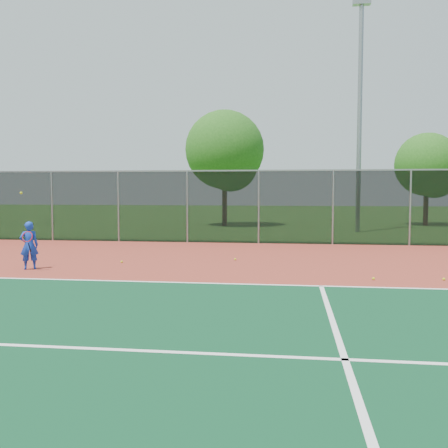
{
  "coord_description": "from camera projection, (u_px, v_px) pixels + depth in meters",
  "views": [
    {
      "loc": [
        1.26,
        -8.52,
        2.25
      ],
      "look_at": [
        -0.52,
        5.0,
        1.3
      ],
      "focal_mm": 40.0,
      "sensor_mm": 36.0,
      "label": 1
    }
  ],
  "objects": [
    {
      "name": "ground",
      "position": [
        216.0,
        318.0,
        8.75
      ],
      "size": [
        120.0,
        120.0,
        0.0
      ],
      "primitive_type": "plane",
      "color": "#285D1A",
      "rests_on": "ground"
    },
    {
      "name": "court_apron",
      "position": [
        230.0,
        294.0,
        10.73
      ],
      "size": [
        30.0,
        20.0,
        0.02
      ],
      "primitive_type": "cube",
      "color": "#993627",
      "rests_on": "ground"
    },
    {
      "name": "court_green",
      "position": [
        361.0,
        411.0,
        5.03
      ],
      "size": [
        22.0,
        13.0,
        0.01
      ],
      "primitive_type": "cube",
      "color": "#0E4324",
      "rests_on": "court_apron"
    },
    {
      "name": "court_lines",
      "position": [
        344.0,
        357.0,
        6.63
      ],
      "size": [
        22.1,
        13.05,
        0.0
      ],
      "color": "white",
      "rests_on": "court_apron"
    },
    {
      "name": "fence_back",
      "position": [
        259.0,
        206.0,
        20.51
      ],
      "size": [
        30.0,
        0.06,
        3.03
      ],
      "color": "black",
      "rests_on": "court_apron"
    },
    {
      "name": "tennis_player",
      "position": [
        29.0,
        245.0,
        13.87
      ],
      "size": [
        0.59,
        0.67,
        2.17
      ],
      "color": "#1339B9",
      "rests_on": "court_apron"
    },
    {
      "name": "practice_ball_0",
      "position": [
        444.0,
        279.0,
        12.21
      ],
      "size": [
        0.07,
        0.07,
        0.07
      ],
      "primitive_type": "sphere",
      "color": "#C7D618",
      "rests_on": "court_apron"
    },
    {
      "name": "practice_ball_2",
      "position": [
        235.0,
        259.0,
        15.67
      ],
      "size": [
        0.07,
        0.07,
        0.07
      ],
      "primitive_type": "sphere",
      "color": "#C7D618",
      "rests_on": "court_apron"
    },
    {
      "name": "practice_ball_3",
      "position": [
        122.0,
        262.0,
        15.12
      ],
      "size": [
        0.07,
        0.07,
        0.07
      ],
      "primitive_type": "sphere",
      "color": "#C7D618",
      "rests_on": "court_apron"
    },
    {
      "name": "practice_ball_4",
      "position": [
        374.0,
        279.0,
        12.27
      ],
      "size": [
        0.07,
        0.07,
        0.07
      ],
      "primitive_type": "sphere",
      "color": "#C7D618",
      "rests_on": "court_apron"
    },
    {
      "name": "floodlight_n",
      "position": [
        360.0,
        102.0,
        25.82
      ],
      "size": [
        0.9,
        0.4,
        12.01
      ],
      "color": "gray",
      "rests_on": "ground"
    },
    {
      "name": "tree_back_left",
      "position": [
        226.0,
        153.0,
        30.32
      ],
      "size": [
        4.81,
        4.81,
        7.07
      ],
      "color": "#392214",
      "rests_on": "ground"
    },
    {
      "name": "tree_back_mid",
      "position": [
        429.0,
        167.0,
        30.74
      ],
      "size": [
        3.91,
        3.91,
        5.74
      ],
      "color": "#392214",
      "rests_on": "ground"
    }
  ]
}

